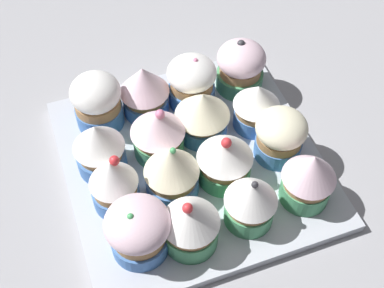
{
  "coord_description": "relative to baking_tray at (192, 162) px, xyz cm",
  "views": [
    {
      "loc": [
        12.24,
        34.12,
        51.27
      ],
      "look_at": [
        0.0,
        0.0,
        4.2
      ],
      "focal_mm": 48.38,
      "sensor_mm": 36.0,
      "label": 1
    }
  ],
  "objects": [
    {
      "name": "ground_plane",
      "position": [
        0.0,
        0.0,
        -2.1
      ],
      "size": [
        180.0,
        180.0,
        3.0
      ],
      "primitive_type": "cube",
      "color": "#9E9EA3"
    },
    {
      "name": "baking_tray",
      "position": [
        0.0,
        0.0,
        0.0
      ],
      "size": [
        29.64,
        29.64,
        1.2
      ],
      "color": "silver",
      "rests_on": "ground_plane"
    },
    {
      "name": "cupcake_0",
      "position": [
        -10.02,
        -9.38,
        4.13
      ],
      "size": [
        6.27,
        6.27,
        7.33
      ],
      "color": "#4C9E6B",
      "rests_on": "baking_tray"
    },
    {
      "name": "cupcake_1",
      "position": [
        -3.15,
        -8.91,
        4.15
      ],
      "size": [
        6.2,
        6.2,
        7.14
      ],
      "color": "#477AC6",
      "rests_on": "baking_tray"
    },
    {
      "name": "cupcake_2",
      "position": [
        2.89,
        -9.32,
        4.46
      ],
      "size": [
        6.17,
        6.17,
        7.4
      ],
      "color": "#477AC6",
      "rests_on": "baking_tray"
    },
    {
      "name": "cupcake_3",
      "position": [
        8.8,
        -9.4,
        4.44
      ],
      "size": [
        6.12,
        6.12,
        7.54
      ],
      "color": "#477AC6",
      "rests_on": "baking_tray"
    },
    {
      "name": "cupcake_4",
      "position": [
        -9.18,
        -2.57,
        4.13
      ],
      "size": [
        5.7,
        5.7,
        6.76
      ],
      "color": "#477AC6",
      "rests_on": "baking_tray"
    },
    {
      "name": "cupcake_5",
      "position": [
        -2.55,
        -3.46,
        4.18
      ],
      "size": [
        6.66,
        6.66,
        6.84
      ],
      "color": "#477AC6",
      "rests_on": "baking_tray"
    },
    {
      "name": "cupcake_6",
      "position": [
        3.31,
        -2.46,
        4.13
      ],
      "size": [
        6.4,
        6.4,
        7.18
      ],
      "color": "#4C9E6B",
      "rests_on": "baking_tray"
    },
    {
      "name": "cupcake_7",
      "position": [
        10.22,
        -2.53,
        4.39
      ],
      "size": [
        5.91,
        5.91,
        7.42
      ],
      "color": "#477AC6",
      "rests_on": "baking_tray"
    },
    {
      "name": "cupcake_8",
      "position": [
        -9.91,
        2.53,
        4.02
      ],
      "size": [
        6.04,
        6.04,
        6.61
      ],
      "color": "#477AC6",
      "rests_on": "baking_tray"
    },
    {
      "name": "cupcake_9",
      "position": [
        -2.64,
        3.5,
        4.28
      ],
      "size": [
        6.36,
        6.36,
        7.58
      ],
      "color": "#4C9E6B",
      "rests_on": "baking_tray"
    },
    {
      "name": "cupcake_10",
      "position": [
        3.55,
        3.33,
        4.52
      ],
      "size": [
        6.14,
        6.14,
        7.9
      ],
      "color": "#477AC6",
      "rests_on": "baking_tray"
    },
    {
      "name": "cupcake_11",
      "position": [
        9.85,
        2.74,
        4.34
      ],
      "size": [
        5.32,
        5.32,
        7.75
      ],
      "color": "#477AC6",
      "rests_on": "baking_tray"
    },
    {
      "name": "cupcake_12",
      "position": [
        -10.11,
        9.11,
        4.5
      ],
      "size": [
        5.95,
        5.95,
        7.52
      ],
      "color": "#4C9E6B",
      "rests_on": "baking_tray"
    },
    {
      "name": "cupcake_13",
      "position": [
        -3.11,
        9.56,
        4.26
      ],
      "size": [
        5.69,
        5.69,
        7.36
      ],
      "color": "#4C9E6B",
      "rests_on": "baking_tray"
    },
    {
      "name": "cupcake_14",
      "position": [
        3.73,
        9.96,
        4.39
      ],
      "size": [
        6.09,
        6.09,
        7.75
      ],
      "color": "#4C9E6B",
      "rests_on": "baking_tray"
    },
    {
      "name": "cupcake_15",
      "position": [
        8.93,
        8.87,
        4.17
      ],
      "size": [
        6.76,
        6.76,
        7.03
      ],
      "color": "#477AC6",
      "rests_on": "baking_tray"
    }
  ]
}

